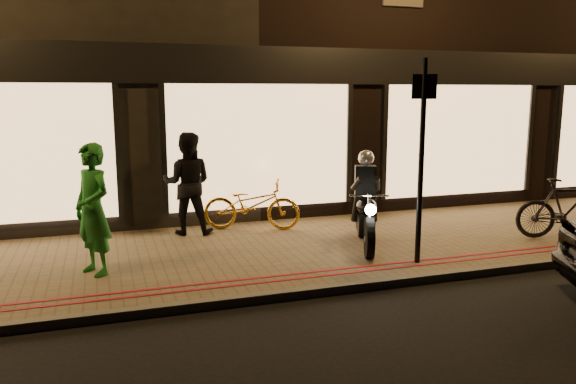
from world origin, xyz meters
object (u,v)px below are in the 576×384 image
Objects in this scene: sign_post at (422,151)px; bicycle_gold at (252,205)px; motorcycle at (366,210)px; person_green at (93,209)px.

sign_post reaches higher than bicycle_gold.
motorcycle is 4.24m from person_green.
person_green is (-4.57, 0.98, -0.76)m from sign_post.
bicycle_gold is at bearing 123.06° from sign_post.
motorcycle is 1.01× the size of person_green.
bicycle_gold is (-1.82, 2.80, -1.21)m from sign_post.
sign_post is (0.34, -1.07, 1.06)m from motorcycle.
motorcycle reaches higher than bicycle_gold.
sign_post is at bearing 45.25° from person_green.
sign_post is 1.68× the size of bicycle_gold.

